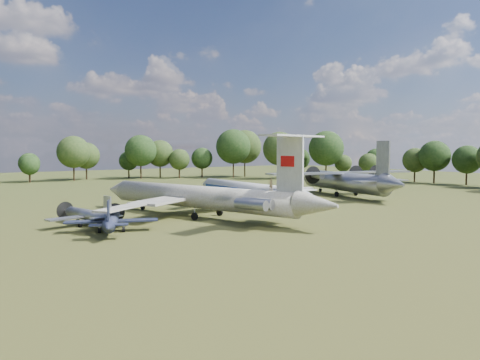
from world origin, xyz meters
TOP-DOWN VIEW (x-y plane):
  - ground at (0.00, 0.00)m, footprint 300.00×300.00m
  - il62_airliner at (-3.61, -2.54)m, footprint 49.63×56.86m
  - tu104_jet at (12.36, 7.12)m, footprint 30.36×39.97m
  - an12_transport at (37.53, 6.67)m, footprint 42.10×45.20m
  - small_prop_west at (-18.74, -7.72)m, footprint 16.30×18.49m
  - small_prop_northwest at (-19.66, -1.29)m, footprint 13.84×16.83m
  - person_on_il62 at (0.35, -15.11)m, footprint 0.64×0.47m

SIDE VIEW (x-z plane):
  - ground at x=0.00m, z-range 0.00..0.00m
  - small_prop_northwest at x=-19.66m, z-range 0.00..2.17m
  - small_prop_west at x=-18.74m, z-range 0.00..2.25m
  - tu104_jet at x=12.36m, z-range 0.00..3.93m
  - il62_airliner at x=-3.61m, z-range 0.00..4.71m
  - an12_transport at x=37.53m, z-range 0.00..5.09m
  - person_on_il62 at x=0.35m, z-range 4.71..6.35m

